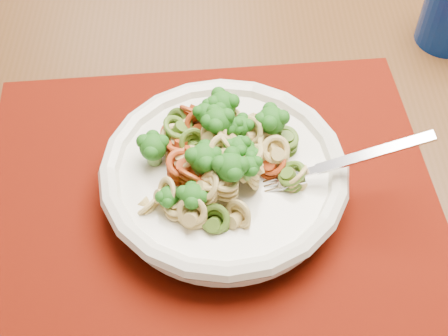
{
  "coord_description": "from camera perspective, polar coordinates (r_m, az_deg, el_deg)",
  "views": [
    {
      "loc": [
        -0.08,
        -1.01,
        1.21
      ],
      "look_at": [
        -0.07,
        -0.65,
        0.74
      ],
      "focal_mm": 50.0,
      "sensor_mm": 36.0,
      "label": 1
    }
  ],
  "objects": [
    {
      "name": "dining_table",
      "position": [
        0.75,
        -5.57,
        -0.37
      ],
      "size": [
        1.57,
        1.01,
        0.69
      ],
      "rotation": [
        0.0,
        0.0,
        -0.01
      ],
      "color": "#492B14",
      "rests_on": "ground"
    },
    {
      "name": "pasta_broccoli_heap",
      "position": [
        0.59,
        0.0,
        0.36
      ],
      "size": [
        0.21,
        0.21,
        0.06
      ],
      "primitive_type": null,
      "color": "tan",
      "rests_on": "pasta_bowl"
    },
    {
      "name": "pasta_bowl",
      "position": [
        0.61,
        -0.0,
        -0.66
      ],
      "size": [
        0.24,
        0.24,
        0.05
      ],
      "color": "silver",
      "rests_on": "placemat"
    },
    {
      "name": "placemat",
      "position": [
        0.63,
        -1.3,
        -2.11
      ],
      "size": [
        0.48,
        0.38,
        0.0
      ],
      "primitive_type": "cube",
      "rotation": [
        0.0,
        0.0,
        0.06
      ],
      "color": "#5D1204",
      "rests_on": "dining_table"
    },
    {
      "name": "fork",
      "position": [
        0.59,
        6.13,
        -0.82
      ],
      "size": [
        0.18,
        0.04,
        0.08
      ],
      "primitive_type": null,
      "rotation": [
        0.0,
        -0.35,
        0.07
      ],
      "color": "silver",
      "rests_on": "pasta_bowl"
    }
  ]
}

